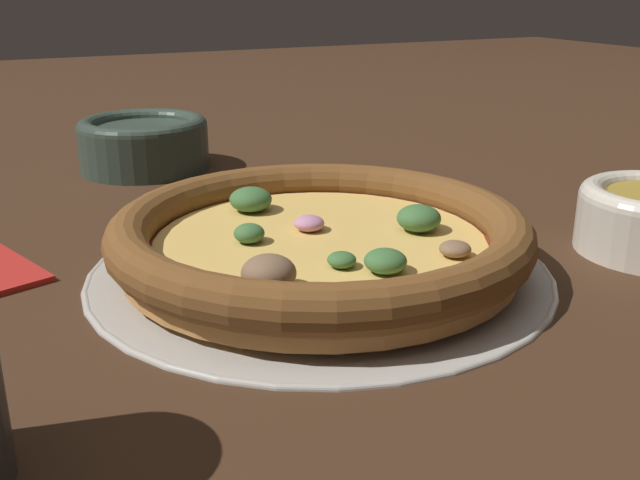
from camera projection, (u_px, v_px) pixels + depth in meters
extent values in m
plane|color=#3D2616|center=(320.00, 272.00, 0.50)|extent=(3.00, 3.00, 0.00)
cylinder|color=#B7B2A8|center=(320.00, 269.00, 0.50)|extent=(0.30, 0.30, 0.00)
torus|color=#B7B2A8|center=(320.00, 266.00, 0.50)|extent=(0.31, 0.31, 0.01)
cylinder|color=#BC7F42|center=(320.00, 253.00, 0.50)|extent=(0.26, 0.26, 0.01)
torus|color=brown|center=(320.00, 231.00, 0.49)|extent=(0.28, 0.28, 0.03)
cylinder|color=#B7381E|center=(320.00, 242.00, 0.50)|extent=(0.23, 0.23, 0.00)
cylinder|color=#E5B75B|center=(320.00, 239.00, 0.50)|extent=(0.22, 0.22, 0.00)
ellipsoid|color=brown|center=(455.00, 249.00, 0.46)|extent=(0.03, 0.03, 0.01)
ellipsoid|color=#3D6B38|center=(251.00, 199.00, 0.55)|extent=(0.04, 0.04, 0.02)
ellipsoid|color=#C17FA3|center=(310.00, 223.00, 0.51)|extent=(0.02, 0.02, 0.01)
ellipsoid|color=#3D6B38|center=(419.00, 218.00, 0.51)|extent=(0.04, 0.04, 0.02)
ellipsoid|color=#3D6B38|center=(385.00, 261.00, 0.44)|extent=(0.04, 0.04, 0.01)
ellipsoid|color=#3D6B38|center=(249.00, 233.00, 0.49)|extent=(0.02, 0.02, 0.01)
ellipsoid|color=#3D6B38|center=(342.00, 260.00, 0.45)|extent=(0.02, 0.02, 0.01)
ellipsoid|color=brown|center=(269.00, 273.00, 0.41)|extent=(0.04, 0.04, 0.02)
cylinder|color=#334238|center=(144.00, 148.00, 0.76)|extent=(0.13, 0.13, 0.04)
torus|color=#334238|center=(142.00, 126.00, 0.75)|extent=(0.13, 0.13, 0.02)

